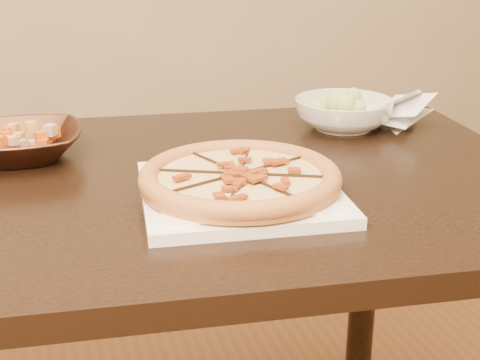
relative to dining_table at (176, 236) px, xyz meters
The scene contains 8 objects.
dining_table is the anchor object (origin of this frame).
plate 0.20m from the dining_table, 59.52° to the right, with size 0.33×0.33×0.02m.
pizza 0.21m from the dining_table, 59.52° to the right, with size 0.31×0.31×0.03m.
bronze_bowl 0.33m from the dining_table, 145.89° to the left, with size 0.22×0.22×0.05m, color #45261B.
mixed_dish 0.35m from the dining_table, 146.02° to the left, with size 0.11×0.11×0.03m.
salad_bowl 0.46m from the dining_table, 24.07° to the left, with size 0.20×0.20×0.06m, color white.
salad 0.47m from the dining_table, 24.15° to the left, with size 0.08×0.10×0.04m.
cling_film 0.55m from the dining_table, 18.24° to the left, with size 0.16×0.13×0.05m, color white, non-canonical shape.
Camera 1 is at (-0.28, -1.13, 1.14)m, focal length 50.00 mm.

